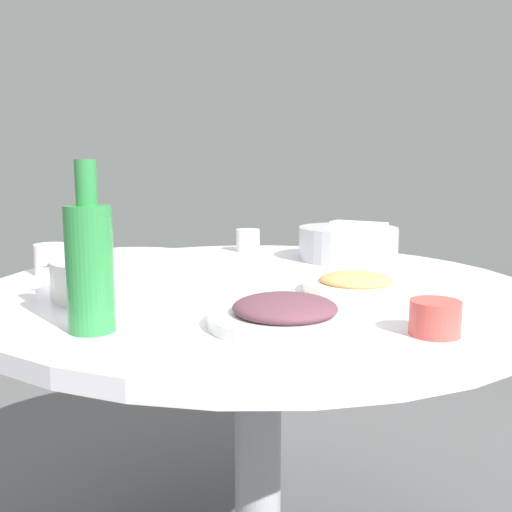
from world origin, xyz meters
TOP-DOWN VIEW (x-y plane):
  - round_dining_table at (0.00, 0.00)m, footprint 1.16×1.16m
  - rice_bowl at (-0.29, 0.27)m, footprint 0.26×0.26m
  - soup_bowl at (0.07, -0.27)m, footprint 0.29×0.31m
  - dish_shrimp at (0.11, 0.18)m, footprint 0.21×0.21m
  - dish_noodles at (-0.29, -0.25)m, footprint 0.20×0.20m
  - dish_eggplant at (0.33, 0.01)m, footprint 0.24×0.24m
  - green_bottle at (0.32, -0.29)m, footprint 0.07×0.07m
  - tea_cup_near at (0.40, 0.22)m, footprint 0.08×0.08m
  - tea_cup_far at (-0.16, -0.46)m, footprint 0.08×0.08m
  - tea_cup_side at (-0.46, 0.02)m, footprint 0.07×0.07m

SIDE VIEW (x-z plane):
  - round_dining_table at x=0.00m, z-range 0.26..0.98m
  - dish_noodles at x=-0.29m, z-range 0.72..0.75m
  - dish_shrimp at x=0.11m, z-range 0.72..0.76m
  - dish_eggplant at x=0.33m, z-range 0.72..0.77m
  - tea_cup_near at x=0.40m, z-range 0.72..0.77m
  - tea_cup_side at x=-0.46m, z-range 0.72..0.79m
  - soup_bowl at x=0.07m, z-range 0.72..0.79m
  - tea_cup_far at x=-0.16m, z-range 0.72..0.79m
  - rice_bowl at x=-0.29m, z-range 0.72..0.81m
  - green_bottle at x=0.32m, z-range 0.70..0.96m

